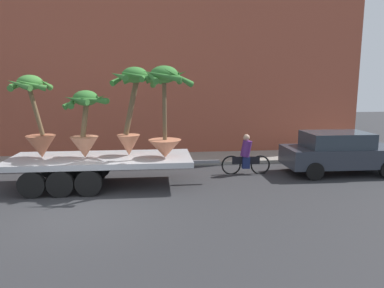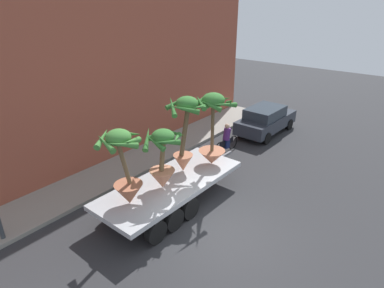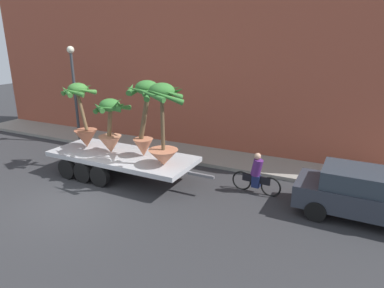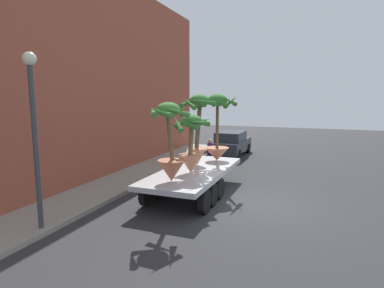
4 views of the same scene
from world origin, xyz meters
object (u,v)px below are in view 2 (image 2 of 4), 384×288
Objects in this scene: flatbed_trailer at (167,189)px; potted_palm_rear at (213,129)px; potted_palm_middle at (163,159)px; potted_palm_front at (185,129)px; cyclist at (227,140)px; potted_palm_extra at (125,170)px; parked_car at (266,120)px.

potted_palm_rear reaches higher than flatbed_trailer.
potted_palm_front reaches higher than potted_palm_middle.
potted_palm_middle is 0.74× the size of potted_palm_front.
potted_palm_middle is at bearing -169.84° from cyclist.
potted_palm_middle is 1.56m from potted_palm_extra.
potted_palm_extra reaches higher than potted_palm_middle.
potted_palm_rear reaches higher than potted_palm_extra.
potted_palm_front is 4.65m from cyclist.
parked_car is (10.67, 0.50, -1.42)m from potted_palm_extra.
flatbed_trailer is 2.37× the size of potted_palm_front.
flatbed_trailer is at bearing 12.80° from potted_palm_middle.
potted_palm_rear is at bearing -6.11° from potted_palm_extra.
potted_palm_rear is 1.11× the size of potted_palm_extra.
parked_car is at bearing 3.21° from potted_palm_front.
potted_palm_extra is at bearing -173.26° from cyclist.
cyclist is at bearing 174.43° from parked_car.
flatbed_trailer is at bearing -176.01° from parked_car.
potted_palm_extra reaches higher than flatbed_trailer.
potted_palm_front is at bearing 1.45° from potted_palm_extra.
flatbed_trailer is 2.33m from potted_palm_front.
flatbed_trailer is at bearing -3.95° from potted_palm_extra.
parked_car reaches higher than cyclist.
potted_palm_rear is 4.13m from potted_palm_extra.
potted_palm_middle reaches higher than cyclist.
flatbed_trailer is 2.61× the size of potted_palm_extra.
potted_palm_rear is 0.69× the size of parked_car.
potted_palm_middle reaches higher than flatbed_trailer.
potted_palm_rear is 1.01× the size of potted_palm_front.
potted_palm_rear is 1.35× the size of potted_palm_middle.
potted_palm_rear reaches higher than potted_palm_front.
potted_palm_front is 1.10× the size of potted_palm_extra.
potted_palm_rear is (2.37, -0.32, 1.73)m from flatbed_trailer.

